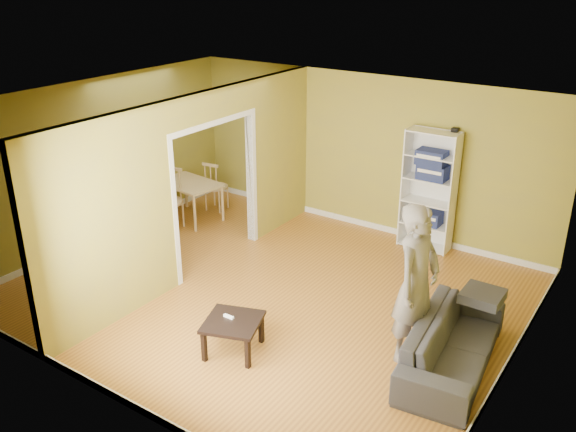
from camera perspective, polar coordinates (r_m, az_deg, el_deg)
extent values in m
plane|color=#B97C2D|center=(8.51, -1.88, -6.99)|extent=(6.50, 6.50, 0.00)
plane|color=white|center=(7.57, -2.14, 10.37)|extent=(6.50, 6.50, 0.00)
plane|color=olive|center=(10.18, 7.16, 5.88)|extent=(6.50, 0.00, 6.50)
plane|color=olive|center=(6.16, -17.28, -6.66)|extent=(6.50, 0.00, 6.50)
plane|color=olive|center=(10.11, -17.15, 4.91)|extent=(0.00, 5.50, 5.50)
plane|color=olive|center=(6.74, 21.08, -4.58)|extent=(0.00, 5.50, 5.50)
cube|color=black|center=(9.41, 15.36, 7.65)|extent=(0.10, 0.10, 0.10)
imported|color=black|center=(7.10, 15.24, -10.84)|extent=(2.10, 1.08, 0.77)
imported|color=slate|center=(6.82, 12.02, -5.04)|extent=(0.87, 0.72, 2.19)
cube|color=white|center=(9.79, 10.93, 2.79)|extent=(0.02, 0.35, 1.90)
cube|color=white|center=(9.53, 15.21, 1.85)|extent=(0.02, 0.35, 1.90)
cube|color=white|center=(9.80, 13.40, 2.60)|extent=(0.80, 0.02, 1.90)
cube|color=white|center=(10.00, 12.58, -2.68)|extent=(0.76, 0.35, 0.02)
cube|color=white|center=(9.85, 12.76, -0.72)|extent=(0.76, 0.35, 0.02)
cube|color=white|center=(9.72, 12.95, 1.29)|extent=(0.76, 0.35, 0.02)
cube|color=white|center=(9.59, 13.14, 3.37)|extent=(0.76, 0.35, 0.02)
cube|color=white|center=(9.48, 13.34, 5.49)|extent=(0.76, 0.35, 0.02)
cube|color=white|center=(9.38, 13.54, 7.66)|extent=(0.76, 0.35, 0.02)
cube|color=#17284F|center=(9.80, 12.95, -0.12)|extent=(0.42, 0.27, 0.21)
cube|color=navy|center=(9.54, 13.39, 4.03)|extent=(0.45, 0.29, 0.23)
cube|color=navy|center=(9.49, 13.29, 5.36)|extent=(0.44, 0.29, 0.23)
cube|color=black|center=(7.12, -5.19, -9.85)|extent=(0.62, 0.62, 0.04)
cube|color=black|center=(7.22, -8.09, -11.48)|extent=(0.05, 0.05, 0.38)
cube|color=black|center=(6.93, -4.80, -12.91)|extent=(0.05, 0.05, 0.38)
cube|color=black|center=(7.54, -5.44, -9.70)|extent=(0.05, 0.05, 0.38)
cube|color=black|center=(7.27, -2.20, -10.96)|extent=(0.05, 0.05, 0.38)
cube|color=white|center=(7.16, -5.57, -9.35)|extent=(0.13, 0.04, 0.03)
cube|color=tan|center=(10.73, -9.26, 3.03)|extent=(1.08, 0.72, 0.04)
cylinder|color=tan|center=(10.97, -12.17, 1.36)|extent=(0.05, 0.05, 0.64)
cylinder|color=tan|center=(10.32, -8.30, 0.26)|extent=(0.05, 0.05, 0.64)
cylinder|color=tan|center=(11.39, -9.91, 2.33)|extent=(0.05, 0.05, 0.64)
cylinder|color=tan|center=(10.76, -6.07, 1.32)|extent=(0.05, 0.05, 0.64)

